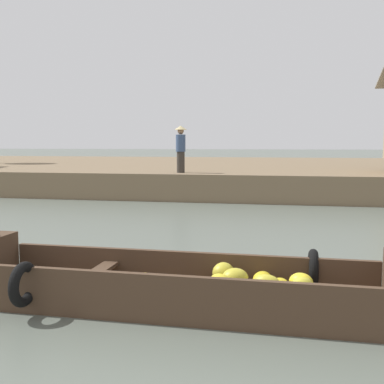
% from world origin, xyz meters
% --- Properties ---
extents(ground_plane, '(300.00, 300.00, 0.00)m').
position_xyz_m(ground_plane, '(0.00, 10.00, 0.00)').
color(ground_plane, '#596056').
extents(riverbank_strip, '(160.00, 20.00, 0.94)m').
position_xyz_m(riverbank_strip, '(0.00, 24.73, 0.47)').
color(riverbank_strip, '#756047').
rests_on(riverbank_strip, ground).
extents(banana_boat, '(5.95, 1.81, 0.94)m').
position_xyz_m(banana_boat, '(-0.94, 4.88, 0.31)').
color(banana_boat, '#473323').
rests_on(banana_boat, ground).
extents(vendor_person, '(0.44, 0.44, 1.66)m').
position_xyz_m(vendor_person, '(-3.31, 15.67, 1.87)').
color(vendor_person, '#332D28').
rests_on(vendor_person, riverbank_strip).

